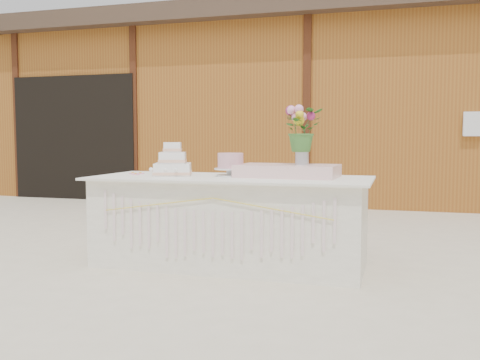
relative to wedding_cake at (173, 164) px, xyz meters
name	(u,v)px	position (x,y,z in m)	size (l,w,h in m)	color
ground	(230,265)	(0.56, -0.05, -0.87)	(80.00, 80.00, 0.00)	beige
barn	(324,108)	(0.55, 5.94, 0.81)	(12.60, 4.60, 3.30)	brown
cake_table	(230,221)	(0.56, -0.06, -0.48)	(2.40, 1.00, 0.77)	white
wedding_cake	(173,164)	(0.00, 0.00, 0.00)	(0.42, 0.42, 0.30)	white
pink_cake_stand	(231,163)	(0.55, 0.00, 0.01)	(0.28, 0.28, 0.20)	white
satin_runner	(288,171)	(1.04, 0.07, -0.05)	(0.85, 0.49, 0.11)	beige
flower_vase	(302,155)	(1.16, 0.09, 0.09)	(0.12, 0.12, 0.16)	silver
bouquet	(302,124)	(1.16, 0.09, 0.35)	(0.33, 0.29, 0.37)	#3A702C
loose_flowers	(132,173)	(-0.40, -0.02, -0.09)	(0.15, 0.36, 0.02)	pink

